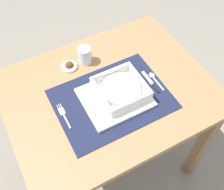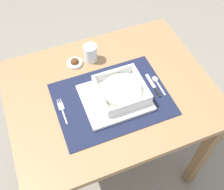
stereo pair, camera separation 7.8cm
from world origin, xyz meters
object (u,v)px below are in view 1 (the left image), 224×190
(porridge_bowl, at_px, (121,90))
(spoon, at_px, (153,77))
(condiment_saucer, at_px, (69,66))
(fork, at_px, (63,114))
(dining_table, at_px, (109,105))
(butter_knife, at_px, (152,83))
(drinking_glass, at_px, (85,56))

(porridge_bowl, distance_m, spoon, 0.18)
(condiment_saucer, bearing_deg, fork, -118.73)
(dining_table, xyz_separation_m, porridge_bowl, (0.03, -0.05, 0.15))
(porridge_bowl, xyz_separation_m, condiment_saucer, (-0.13, 0.25, -0.03))
(butter_knife, bearing_deg, dining_table, 161.98)
(porridge_bowl, relative_size, drinking_glass, 2.31)
(dining_table, xyz_separation_m, butter_knife, (0.18, -0.06, 0.12))
(dining_table, bearing_deg, spoon, -9.40)
(spoon, relative_size, butter_knife, 0.82)
(dining_table, height_order, condiment_saucer, condiment_saucer)
(fork, distance_m, spoon, 0.43)
(dining_table, relative_size, butter_knife, 6.62)
(condiment_saucer, bearing_deg, dining_table, -64.14)
(porridge_bowl, height_order, fork, porridge_bowl)
(drinking_glass, bearing_deg, dining_table, -84.81)
(fork, height_order, butter_knife, butter_knife)
(spoon, bearing_deg, butter_knife, -137.81)
(spoon, distance_m, drinking_glass, 0.33)
(dining_table, bearing_deg, fork, -173.82)
(porridge_bowl, bearing_deg, dining_table, 123.35)
(porridge_bowl, xyz_separation_m, spoon, (0.17, 0.01, -0.03))
(fork, distance_m, butter_knife, 0.41)
(porridge_bowl, relative_size, butter_knife, 1.44)
(fork, xyz_separation_m, condiment_saucer, (0.12, 0.23, 0.00))
(dining_table, relative_size, condiment_saucer, 12.52)
(spoon, height_order, condiment_saucer, condiment_saucer)
(fork, height_order, condiment_saucer, condiment_saucer)
(fork, relative_size, condiment_saucer, 1.82)
(drinking_glass, bearing_deg, porridge_bowl, -78.78)
(spoon, distance_m, butter_knife, 0.03)
(butter_knife, relative_size, condiment_saucer, 1.89)
(butter_knife, xyz_separation_m, condiment_saucer, (-0.28, 0.26, 0.00))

